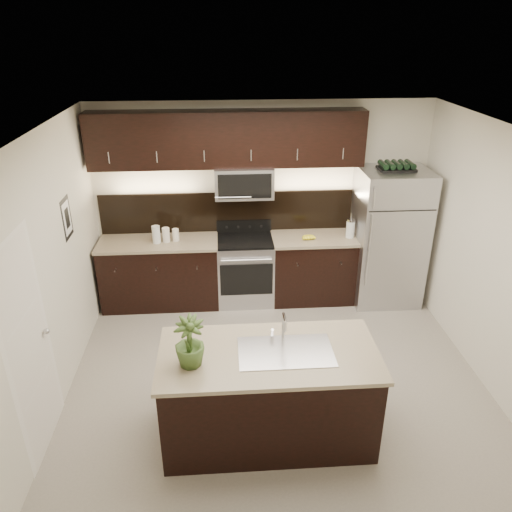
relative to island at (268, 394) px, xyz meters
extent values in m
plane|color=gray|center=(0.17, 0.87, -0.47)|extent=(4.50, 4.50, 0.00)
cube|color=beige|center=(0.17, 2.87, 0.88)|extent=(4.50, 0.02, 2.70)
cube|color=beige|center=(0.17, -1.13, 0.88)|extent=(4.50, 0.02, 2.70)
cube|color=beige|center=(-2.08, 0.87, 0.88)|extent=(0.02, 4.00, 2.70)
cube|color=beige|center=(2.42, 0.87, 0.88)|extent=(0.02, 4.00, 2.70)
cube|color=white|center=(0.17, 0.87, 2.23)|extent=(4.50, 4.00, 0.02)
cube|color=silver|center=(-2.06, 0.07, 0.54)|extent=(0.04, 0.80, 2.02)
sphere|color=silver|center=(-2.03, 0.39, 0.53)|extent=(0.06, 0.06, 0.06)
cube|color=black|center=(-2.07, 1.62, 1.18)|extent=(0.01, 0.32, 0.46)
cube|color=white|center=(-2.06, 1.62, 1.18)|extent=(0.00, 0.24, 0.36)
cube|color=black|center=(-1.24, 2.56, -0.02)|extent=(1.57, 0.62, 0.90)
cube|color=black|center=(0.88, 2.56, -0.02)|extent=(1.16, 0.62, 0.90)
cube|color=#B2B2B7|center=(-0.08, 2.56, -0.02)|extent=(0.76, 0.62, 0.90)
cube|color=black|center=(-0.08, 2.56, 0.44)|extent=(0.76, 0.60, 0.03)
cube|color=#BFAC8F|center=(-1.24, 2.56, 0.45)|extent=(1.59, 0.65, 0.04)
cube|color=#BFAC8F|center=(0.88, 2.56, 0.45)|extent=(1.18, 0.65, 0.04)
cube|color=black|center=(-0.28, 2.86, 0.75)|extent=(3.49, 0.02, 0.56)
cube|color=#B2B2B7|center=(-0.08, 2.67, 1.23)|extent=(0.76, 0.40, 0.40)
cube|color=black|center=(-0.28, 2.71, 1.78)|extent=(3.49, 0.33, 0.70)
cube|color=black|center=(0.00, 0.00, -0.02)|extent=(1.90, 0.90, 0.90)
cube|color=#BFAC8F|center=(0.00, 0.00, 0.45)|extent=(1.96, 0.96, 0.04)
cube|color=silver|center=(0.15, 0.00, 0.47)|extent=(0.84, 0.50, 0.01)
cylinder|color=silver|center=(0.15, 0.21, 0.59)|extent=(0.03, 0.03, 0.24)
cylinder|color=silver|center=(0.15, 0.14, 0.74)|extent=(0.02, 0.14, 0.02)
cylinder|color=silver|center=(0.15, 0.07, 0.69)|extent=(0.02, 0.02, 0.10)
cube|color=#B2B2B7|center=(1.87, 2.50, 0.46)|extent=(0.90, 0.81, 1.87)
cube|color=black|center=(1.87, 2.50, 1.41)|extent=(0.46, 0.29, 0.03)
cylinder|color=black|center=(1.69, 2.50, 1.46)|extent=(0.08, 0.26, 0.08)
cylinder|color=black|center=(1.78, 2.50, 1.46)|extent=(0.08, 0.26, 0.08)
cylinder|color=black|center=(1.87, 2.50, 1.46)|extent=(0.08, 0.26, 0.08)
cylinder|color=black|center=(1.96, 2.50, 1.46)|extent=(0.08, 0.26, 0.08)
cylinder|color=black|center=(2.04, 2.50, 1.46)|extent=(0.08, 0.26, 0.08)
imported|color=#364F1F|center=(-0.68, -0.12, 0.70)|extent=(0.29, 0.29, 0.46)
cylinder|color=silver|center=(-1.25, 2.51, 0.58)|extent=(0.11, 0.11, 0.23)
cylinder|color=silver|center=(-1.13, 2.54, 0.57)|extent=(0.10, 0.10, 0.19)
cylinder|color=silver|center=(-1.00, 2.56, 0.55)|extent=(0.09, 0.09, 0.17)
cylinder|color=silver|center=(1.34, 2.51, 0.58)|extent=(0.11, 0.11, 0.23)
cylinder|color=silver|center=(1.34, 2.51, 0.71)|extent=(0.12, 0.12, 0.02)
cylinder|color=silver|center=(1.34, 2.51, 0.76)|extent=(0.01, 0.01, 0.09)
ellipsoid|color=yellow|center=(0.72, 2.48, 0.50)|extent=(0.20, 0.16, 0.06)
camera|label=1|loc=(-0.37, -3.60, 3.13)|focal=35.00mm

